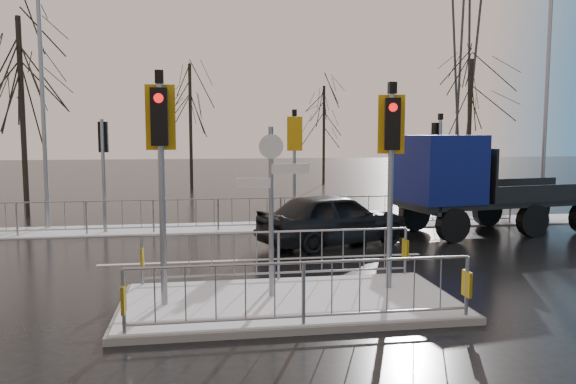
{
  "coord_description": "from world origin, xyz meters",
  "views": [
    {
      "loc": [
        -1.56,
        -9.71,
        3.1
      ],
      "look_at": [
        0.38,
        2.56,
        1.8
      ],
      "focal_mm": 35.0,
      "sensor_mm": 36.0,
      "label": 1
    }
  ],
  "objects": [
    {
      "name": "ground",
      "position": [
        0.0,
        0.0,
        0.0
      ],
      "size": [
        120.0,
        120.0,
        0.0
      ],
      "primitive_type": "plane",
      "color": "black",
      "rests_on": "ground"
    },
    {
      "name": "snow_verge",
      "position": [
        0.0,
        8.6,
        0.02
      ],
      "size": [
        30.0,
        2.0,
        0.04
      ],
      "primitive_type": "cube",
      "color": "white",
      "rests_on": "ground"
    },
    {
      "name": "lane_markings",
      "position": [
        0.0,
        -0.33,
        0.0
      ],
      "size": [
        8.0,
        11.38,
        0.01
      ],
      "color": "silver",
      "rests_on": "ground"
    },
    {
      "name": "traffic_island",
      "position": [
        -0.01,
        0.01,
        0.39
      ],
      "size": [
        6.0,
        3.04,
        4.15
      ],
      "color": "slate",
      "rests_on": "ground"
    },
    {
      "name": "far_kerb_fixtures",
      "position": [
        0.29,
        8.09,
        1.02
      ],
      "size": [
        18.0,
        0.65,
        3.83
      ],
      "color": "gray",
      "rests_on": "ground"
    },
    {
      "name": "car_far_lane",
      "position": [
        2.1,
        5.32,
        0.74
      ],
      "size": [
        4.69,
        3.18,
        1.48
      ],
      "primitive_type": "imported",
      "rotation": [
        0.0,
        0.0,
        1.93
      ],
      "color": "black",
      "rests_on": "ground"
    },
    {
      "name": "flatbed_truck",
      "position": [
        6.41,
        6.35,
        1.62
      ],
      "size": [
        6.88,
        3.42,
        3.05
      ],
      "color": "black",
      "rests_on": "ground"
    },
    {
      "name": "tree_near_b",
      "position": [
        -8.0,
        12.5,
        5.15
      ],
      "size": [
        4.0,
        4.0,
        7.55
      ],
      "color": "black",
      "rests_on": "ground"
    },
    {
      "name": "tree_far_a",
      "position": [
        -2.0,
        22.0,
        4.82
      ],
      "size": [
        3.75,
        3.75,
        7.08
      ],
      "color": "black",
      "rests_on": "ground"
    },
    {
      "name": "tree_far_b",
      "position": [
        6.0,
        24.0,
        4.18
      ],
      "size": [
        3.25,
        3.25,
        6.14
      ],
      "color": "black",
      "rests_on": "ground"
    },
    {
      "name": "tree_far_c",
      "position": [
        14.0,
        21.0,
        5.15
      ],
      "size": [
        4.0,
        4.0,
        7.55
      ],
      "color": "black",
      "rests_on": "ground"
    },
    {
      "name": "street_lamp_right",
      "position": [
        10.57,
        8.5,
        4.39
      ],
      "size": [
        1.25,
        0.18,
        8.0
      ],
      "color": "gray",
      "rests_on": "ground"
    },
    {
      "name": "street_lamp_left",
      "position": [
        -6.43,
        9.5,
        4.49
      ],
      "size": [
        1.25,
        0.18,
        8.2
      ],
      "color": "gray",
      "rests_on": "ground"
    },
    {
      "name": "pylon_wires",
      "position": [
        16.88,
        30.0,
        11.03
      ],
      "size": [
        70.0,
        2.38,
        19.97
      ],
      "color": "#2D3033",
      "rests_on": "ground"
    }
  ]
}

